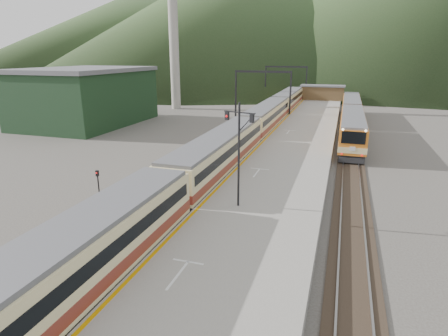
% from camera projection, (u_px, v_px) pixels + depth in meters
% --- Properties ---
extents(track_main, '(2.60, 200.00, 0.23)m').
position_uv_depth(track_main, '(259.00, 137.00, 49.34)').
color(track_main, black).
rests_on(track_main, ground).
extents(track_far, '(2.60, 200.00, 0.23)m').
position_uv_depth(track_far, '(223.00, 135.00, 50.79)').
color(track_far, black).
rests_on(track_far, ground).
extents(track_second, '(2.60, 200.00, 0.23)m').
position_uv_depth(track_second, '(350.00, 143.00, 46.00)').
color(track_second, black).
rests_on(track_second, ground).
extents(platform, '(8.00, 100.00, 1.00)m').
position_uv_depth(platform, '(300.00, 140.00, 45.77)').
color(platform, gray).
rests_on(platform, ground).
extents(gantry_near, '(9.55, 0.25, 8.00)m').
position_uv_depth(gantry_near, '(263.00, 85.00, 62.22)').
color(gantry_near, black).
rests_on(gantry_near, ground).
extents(gantry_far, '(9.55, 0.25, 8.00)m').
position_uv_depth(gantry_far, '(286.00, 77.00, 84.99)').
color(gantry_far, black).
rests_on(gantry_far, ground).
extents(warehouse, '(14.50, 20.50, 8.60)m').
position_uv_depth(warehouse, '(86.00, 96.00, 58.06)').
color(warehouse, black).
rests_on(warehouse, ground).
extents(smokestack, '(1.80, 1.80, 30.00)m').
position_uv_depth(smokestack, '(173.00, 30.00, 71.40)').
color(smokestack, '#9E998E').
rests_on(smokestack, ground).
extents(station_shed, '(9.40, 4.40, 3.10)m').
position_uv_depth(station_shed, '(322.00, 92.00, 81.60)').
color(station_shed, brown).
rests_on(station_shed, platform).
extents(hill_a, '(180.00, 180.00, 60.00)m').
position_uv_depth(hill_a, '(248.00, 14.00, 188.84)').
color(hill_a, '#2D4923').
rests_on(hill_a, ground).
extents(hill_b, '(220.00, 220.00, 75.00)m').
position_uv_depth(hill_b, '(391.00, 2.00, 202.73)').
color(hill_b, '#2D4923').
rests_on(hill_b, ground).
extents(hill_d, '(200.00, 200.00, 55.00)m').
position_uv_depth(hill_d, '(153.00, 28.00, 258.36)').
color(hill_d, '#2D4923').
rests_on(hill_d, ground).
extents(main_train, '(3.06, 83.80, 3.74)m').
position_uv_depth(main_train, '(248.00, 130.00, 43.43)').
color(main_train, beige).
rests_on(main_train, track_main).
extents(second_train, '(2.75, 37.42, 3.35)m').
position_uv_depth(second_train, '(351.00, 117.00, 53.58)').
color(second_train, orange).
rests_on(second_train, track_second).
extents(signal_mast, '(2.14, 0.73, 6.78)m').
position_uv_depth(signal_mast, '(239.00, 145.00, 23.61)').
color(signal_mast, black).
rests_on(signal_mast, platform).
extents(short_signal_b, '(0.23, 0.18, 2.27)m').
position_uv_depth(short_signal_b, '(218.00, 137.00, 43.20)').
color(short_signal_b, black).
rests_on(short_signal_b, ground).
extents(short_signal_c, '(0.26, 0.22, 2.27)m').
position_uv_depth(short_signal_c, '(98.00, 181.00, 28.21)').
color(short_signal_c, black).
rests_on(short_signal_c, ground).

